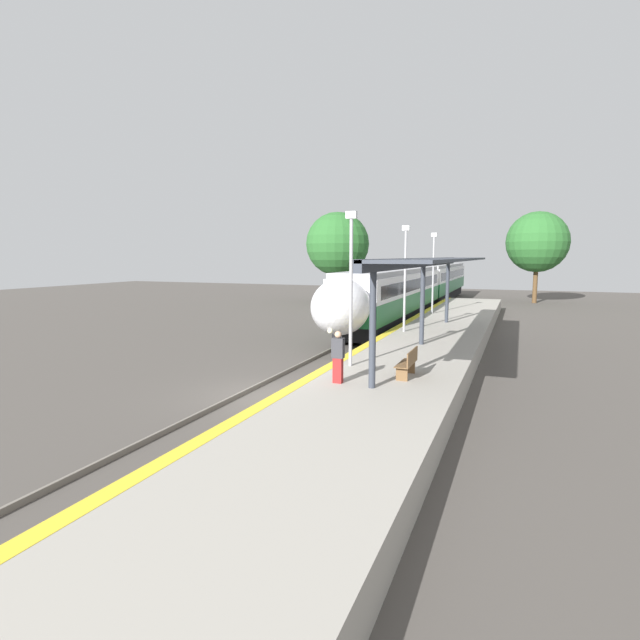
{
  "coord_description": "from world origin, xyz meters",
  "views": [
    {
      "loc": [
        7.96,
        -14.69,
        4.75
      ],
      "look_at": [
        0.6,
        3.57,
        2.21
      ],
      "focal_mm": 28.0,
      "sensor_mm": 36.0,
      "label": 1
    }
  ],
  "objects_px": {
    "person_waiting": "(338,356)",
    "railway_signal": "(384,283)",
    "lamppost_mid": "(405,271)",
    "lamppost_far": "(433,268)",
    "platform_bench": "(408,363)",
    "lamppost_near": "(351,279)",
    "train": "(419,286)"
  },
  "relations": [
    {
      "from": "railway_signal",
      "to": "lamppost_near",
      "type": "xyz_separation_m",
      "value": [
        4.97,
        -23.51,
        1.44
      ]
    },
    {
      "from": "railway_signal",
      "to": "lamppost_far",
      "type": "bearing_deg",
      "value": -51.88
    },
    {
      "from": "lamppost_mid",
      "to": "platform_bench",
      "type": "bearing_deg",
      "value": -76.72
    },
    {
      "from": "person_waiting",
      "to": "train",
      "type": "bearing_deg",
      "value": 95.95
    },
    {
      "from": "railway_signal",
      "to": "lamppost_mid",
      "type": "bearing_deg",
      "value": -71.57
    },
    {
      "from": "person_waiting",
      "to": "platform_bench",
      "type": "bearing_deg",
      "value": 39.57
    },
    {
      "from": "railway_signal",
      "to": "train",
      "type": "bearing_deg",
      "value": 44.11
    },
    {
      "from": "platform_bench",
      "to": "lamppost_near",
      "type": "height_order",
      "value": "lamppost_near"
    },
    {
      "from": "lamppost_mid",
      "to": "lamppost_far",
      "type": "relative_size",
      "value": 1.0
    },
    {
      "from": "train",
      "to": "lamppost_near",
      "type": "distance_m",
      "value": 26.05
    },
    {
      "from": "platform_bench",
      "to": "lamppost_near",
      "type": "distance_m",
      "value": 3.53
    },
    {
      "from": "train",
      "to": "platform_bench",
      "type": "relative_size",
      "value": 28.91
    },
    {
      "from": "lamppost_mid",
      "to": "lamppost_far",
      "type": "height_order",
      "value": "same"
    },
    {
      "from": "lamppost_near",
      "to": "lamppost_mid",
      "type": "xyz_separation_m",
      "value": [
        0.0,
        8.59,
        0.0
      ]
    },
    {
      "from": "platform_bench",
      "to": "person_waiting",
      "type": "xyz_separation_m",
      "value": [
        -1.83,
        -1.51,
        0.35
      ]
    },
    {
      "from": "train",
      "to": "person_waiting",
      "type": "bearing_deg",
      "value": -84.05
    },
    {
      "from": "platform_bench",
      "to": "lamppost_mid",
      "type": "xyz_separation_m",
      "value": [
        -2.24,
        9.47,
        2.58
      ]
    },
    {
      "from": "railway_signal",
      "to": "lamppost_mid",
      "type": "relative_size",
      "value": 0.77
    },
    {
      "from": "person_waiting",
      "to": "railway_signal",
      "type": "relative_size",
      "value": 0.39
    },
    {
      "from": "train",
      "to": "lamppost_near",
      "type": "bearing_deg",
      "value": -84.4
    },
    {
      "from": "railway_signal",
      "to": "person_waiting",
      "type": "bearing_deg",
      "value": -78.27
    },
    {
      "from": "person_waiting",
      "to": "lamppost_far",
      "type": "distance_m",
      "value": 19.7
    },
    {
      "from": "train",
      "to": "lamppost_mid",
      "type": "height_order",
      "value": "lamppost_mid"
    },
    {
      "from": "person_waiting",
      "to": "railway_signal",
      "type": "bearing_deg",
      "value": 101.73
    },
    {
      "from": "train",
      "to": "platform_bench",
      "type": "bearing_deg",
      "value": -79.88
    },
    {
      "from": "train",
      "to": "lamppost_far",
      "type": "relative_size",
      "value": 8.12
    },
    {
      "from": "person_waiting",
      "to": "railway_signal",
      "type": "height_order",
      "value": "railway_signal"
    },
    {
      "from": "platform_bench",
      "to": "railway_signal",
      "type": "relative_size",
      "value": 0.36
    },
    {
      "from": "train",
      "to": "platform_bench",
      "type": "distance_m",
      "value": 27.19
    },
    {
      "from": "platform_bench",
      "to": "lamppost_mid",
      "type": "height_order",
      "value": "lamppost_mid"
    },
    {
      "from": "person_waiting",
      "to": "lamppost_near",
      "type": "relative_size",
      "value": 0.3
    },
    {
      "from": "lamppost_mid",
      "to": "railway_signal",
      "type": "bearing_deg",
      "value": 108.43
    }
  ]
}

